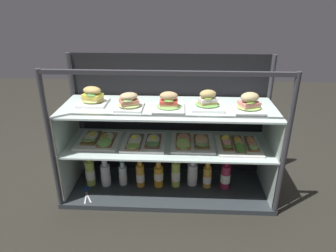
% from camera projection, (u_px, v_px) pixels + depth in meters
% --- Properties ---
extents(ground_plane, '(6.00, 6.00, 0.02)m').
position_uv_depth(ground_plane, '(168.00, 191.00, 2.25)').
color(ground_plane, black).
rests_on(ground_plane, ground).
extents(case_base_deck, '(1.44, 0.50, 0.04)m').
position_uv_depth(case_base_deck, '(168.00, 188.00, 2.24)').
color(case_base_deck, '#2F3539').
rests_on(case_base_deck, ground).
extents(case_frame, '(1.44, 0.50, 0.95)m').
position_uv_depth(case_frame, '(169.00, 117.00, 2.18)').
color(case_frame, '#333338').
rests_on(case_frame, ground).
extents(riser_lower_tier, '(1.38, 0.44, 0.33)m').
position_uv_depth(riser_lower_tier, '(168.00, 166.00, 2.16)').
color(riser_lower_tier, silver).
rests_on(riser_lower_tier, case_base_deck).
extents(shelf_lower_glass, '(1.40, 0.45, 0.01)m').
position_uv_depth(shelf_lower_glass, '(168.00, 145.00, 2.09)').
color(shelf_lower_glass, silver).
rests_on(shelf_lower_glass, riser_lower_tier).
extents(riser_upper_tier, '(1.38, 0.44, 0.26)m').
position_uv_depth(riser_upper_tier, '(168.00, 127.00, 2.04)').
color(riser_upper_tier, silver).
rests_on(riser_upper_tier, shelf_lower_glass).
extents(shelf_upper_glass, '(1.40, 0.45, 0.01)m').
position_uv_depth(shelf_upper_glass, '(168.00, 108.00, 1.98)').
color(shelf_upper_glass, silver).
rests_on(shelf_upper_glass, riser_upper_tier).
extents(plated_roll_sandwich_mid_left, '(0.18, 0.18, 0.12)m').
position_uv_depth(plated_roll_sandwich_mid_left, '(93.00, 98.00, 2.01)').
color(plated_roll_sandwich_mid_left, white).
rests_on(plated_roll_sandwich_mid_left, shelf_upper_glass).
extents(plated_roll_sandwich_near_right_corner, '(0.17, 0.17, 0.11)m').
position_uv_depth(plated_roll_sandwich_near_right_corner, '(129.00, 102.00, 1.94)').
color(plated_roll_sandwich_near_right_corner, white).
rests_on(plated_roll_sandwich_near_right_corner, shelf_upper_glass).
extents(plated_roll_sandwich_mid_right, '(0.20, 0.20, 0.12)m').
position_uv_depth(plated_roll_sandwich_mid_right, '(169.00, 103.00, 1.93)').
color(plated_roll_sandwich_mid_right, white).
rests_on(plated_roll_sandwich_mid_right, shelf_upper_glass).
extents(plated_roll_sandwich_far_left, '(0.20, 0.20, 0.12)m').
position_uv_depth(plated_roll_sandwich_far_left, '(207.00, 102.00, 1.96)').
color(plated_roll_sandwich_far_left, white).
rests_on(plated_roll_sandwich_far_left, shelf_upper_glass).
extents(plated_roll_sandwich_right_of_center, '(0.19, 0.19, 0.12)m').
position_uv_depth(plated_roll_sandwich_right_of_center, '(249.00, 104.00, 1.90)').
color(plated_roll_sandwich_right_of_center, white).
rests_on(plated_roll_sandwich_right_of_center, shelf_upper_glass).
extents(open_sandwich_tray_far_left, '(0.29, 0.30, 0.05)m').
position_uv_depth(open_sandwich_tray_far_left, '(99.00, 139.00, 2.11)').
color(open_sandwich_tray_far_left, white).
rests_on(open_sandwich_tray_far_left, shelf_lower_glass).
extents(open_sandwich_tray_near_left_corner, '(0.29, 0.31, 0.06)m').
position_uv_depth(open_sandwich_tray_near_left_corner, '(144.00, 142.00, 2.08)').
color(open_sandwich_tray_near_left_corner, white).
rests_on(open_sandwich_tray_near_left_corner, shelf_lower_glass).
extents(open_sandwich_tray_far_right, '(0.29, 0.30, 0.06)m').
position_uv_depth(open_sandwich_tray_far_right, '(192.00, 142.00, 2.08)').
color(open_sandwich_tray_far_right, white).
rests_on(open_sandwich_tray_far_right, shelf_lower_glass).
extents(open_sandwich_tray_center, '(0.29, 0.30, 0.06)m').
position_uv_depth(open_sandwich_tray_center, '(239.00, 145.00, 2.04)').
color(open_sandwich_tray_center, white).
rests_on(open_sandwich_tray_center, shelf_lower_glass).
extents(juice_bottle_front_fourth, '(0.07, 0.07, 0.23)m').
position_uv_depth(juice_bottle_front_fourth, '(90.00, 173.00, 2.22)').
color(juice_bottle_front_fourth, '#B0CF55').
rests_on(juice_bottle_front_fourth, case_base_deck).
extents(juice_bottle_front_middle, '(0.07, 0.07, 0.22)m').
position_uv_depth(juice_bottle_front_middle, '(106.00, 175.00, 2.22)').
color(juice_bottle_front_middle, silver).
rests_on(juice_bottle_front_middle, case_base_deck).
extents(juice_bottle_front_left_end, '(0.06, 0.06, 0.20)m').
position_uv_depth(juice_bottle_front_left_end, '(123.00, 175.00, 2.23)').
color(juice_bottle_front_left_end, white).
rests_on(juice_bottle_front_left_end, case_base_deck).
extents(juice_bottle_front_right_end, '(0.06, 0.06, 0.23)m').
position_uv_depth(juice_bottle_front_right_end, '(140.00, 175.00, 2.21)').
color(juice_bottle_front_right_end, gold).
rests_on(juice_bottle_front_right_end, case_base_deck).
extents(juice_bottle_back_left, '(0.07, 0.07, 0.21)m').
position_uv_depth(juice_bottle_back_left, '(159.00, 175.00, 2.20)').
color(juice_bottle_back_left, gold).
rests_on(juice_bottle_back_left, case_base_deck).
extents(juice_bottle_back_center, '(0.06, 0.06, 0.24)m').
position_uv_depth(juice_bottle_back_center, '(176.00, 174.00, 2.20)').
color(juice_bottle_back_center, '#B6CE4F').
rests_on(juice_bottle_back_center, case_base_deck).
extents(juice_bottle_near_post, '(0.07, 0.07, 0.21)m').
position_uv_depth(juice_bottle_near_post, '(192.00, 174.00, 2.22)').
color(juice_bottle_near_post, white).
rests_on(juice_bottle_near_post, case_base_deck).
extents(juice_bottle_back_right, '(0.06, 0.06, 0.21)m').
position_uv_depth(juice_bottle_back_right, '(207.00, 177.00, 2.20)').
color(juice_bottle_back_right, gold).
rests_on(juice_bottle_back_right, case_base_deck).
extents(juice_bottle_front_second, '(0.07, 0.07, 0.24)m').
position_uv_depth(juice_bottle_front_second, '(225.00, 176.00, 2.19)').
color(juice_bottle_front_second, '#9E2544').
rests_on(juice_bottle_front_second, case_base_deck).
extents(kitchen_scissors, '(0.12, 0.20, 0.01)m').
position_uv_depth(kitchen_scissors, '(86.00, 191.00, 2.17)').
color(kitchen_scissors, silver).
rests_on(kitchen_scissors, case_base_deck).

